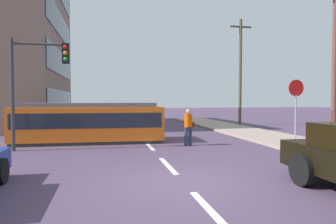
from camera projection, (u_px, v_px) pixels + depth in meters
ground_plane at (140, 136)px, 17.20m from camera, size 120.00×120.00×0.00m
sidewalk_curb_right at (285, 141)px, 14.68m from camera, size 3.20×36.00×0.14m
lane_stripe_0 at (212, 212)px, 5.46m from camera, size 0.16×2.40×0.01m
lane_stripe_1 at (168, 165)px, 9.38m from camera, size 0.16×2.40×0.01m
lane_stripe_2 at (150, 146)px, 13.29m from camera, size 0.16×2.40×0.01m
lane_stripe_3 at (134, 129)px, 21.14m from camera, size 0.16×2.40×0.01m
lane_stripe_4 at (128, 123)px, 27.01m from camera, size 0.16×2.40×0.01m
streetcar_tram at (90, 122)px, 14.69m from camera, size 7.16×2.80×1.94m
city_bus at (120, 113)px, 24.74m from camera, size 2.70×5.42×1.76m
pedestrian_crossing at (188, 125)px, 13.50m from camera, size 0.51×0.36×1.67m
parked_sedan_mid at (43, 124)px, 17.96m from camera, size 2.07×4.34×1.19m
stop_sign at (296, 98)px, 13.58m from camera, size 0.76×0.07×2.88m
traffic_light_mast at (36, 73)px, 12.12m from camera, size 2.29×0.33×4.58m
utility_pole_near at (335, 57)px, 13.95m from camera, size 1.80×0.24×7.90m
utility_pole_mid at (240, 71)px, 24.04m from camera, size 1.80×0.24×8.61m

